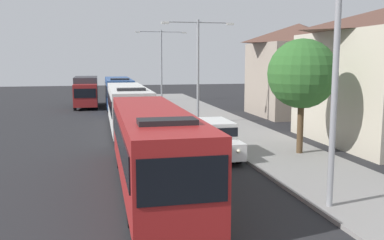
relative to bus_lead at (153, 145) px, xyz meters
The scene contains 10 objects.
bus_lead is the anchor object (origin of this frame).
bus_second_in_line 14.15m from the bus_lead, 90.00° to the left, with size 2.58×12.11×3.21m.
bus_middle 28.16m from the bus_lead, 90.00° to the left, with size 2.58×11.08×3.21m.
white_suv 5.87m from the bus_lead, 50.64° to the left, with size 1.86×4.78×1.90m.
box_truck_oncoming 30.22m from the bus_lead, 96.27° to the left, with size 2.35×7.59×3.15m.
streetlamp_near 7.36m from the bus_lead, 34.80° to the right, with size 5.71×0.28×7.89m.
streetlamp_mid 16.64m from the bus_lead, 70.69° to the left, with size 5.54×0.28×7.77m.
streetlamp_far 35.17m from the bus_lead, 81.12° to the left, with size 6.11×0.28×8.29m.
roadside_tree 9.40m from the bus_lead, 25.79° to the left, with size 3.54×3.54×5.87m.
house_distant_gabled 24.59m from the bus_lead, 51.16° to the left, with size 7.61×7.72×8.11m.
Camera 1 is at (-3.25, -4.61, 4.95)m, focal length 39.70 mm.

